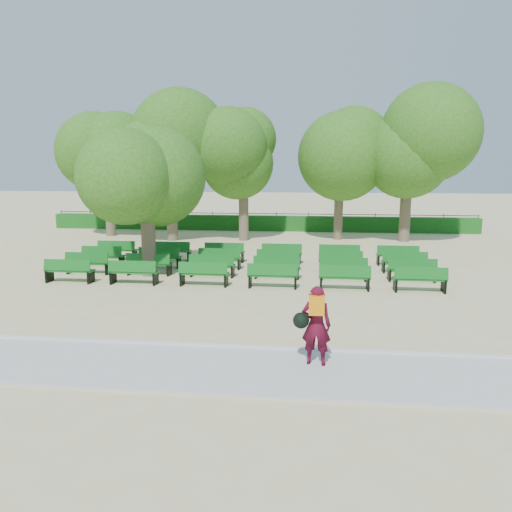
% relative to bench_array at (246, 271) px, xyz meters
% --- Properties ---
extents(ground, '(120.00, 120.00, 0.00)m').
position_rel_bench_array_xyz_m(ground, '(-0.84, -1.52, -0.08)').
color(ground, '#CEBD88').
extents(paving, '(30.00, 2.20, 0.06)m').
position_rel_bench_array_xyz_m(paving, '(-0.84, -8.92, -0.05)').
color(paving, '#B9BAB5').
rests_on(paving, ground).
extents(curb, '(30.00, 0.12, 0.10)m').
position_rel_bench_array_xyz_m(curb, '(-0.84, -7.77, -0.03)').
color(curb, silver).
rests_on(curb, ground).
extents(hedge, '(26.00, 0.70, 0.90)m').
position_rel_bench_array_xyz_m(hedge, '(-0.84, 12.48, 0.37)').
color(hedge, '#185C1A').
rests_on(hedge, ground).
extents(fence, '(26.00, 0.10, 1.02)m').
position_rel_bench_array_xyz_m(fence, '(-0.84, 12.88, -0.08)').
color(fence, black).
rests_on(fence, ground).
extents(tree_line, '(21.80, 6.80, 7.04)m').
position_rel_bench_array_xyz_m(tree_line, '(-0.84, 8.48, -0.08)').
color(tree_line, '#366C1D').
rests_on(tree_line, ground).
extents(bench_array, '(1.64, 0.60, 1.02)m').
position_rel_bench_array_xyz_m(bench_array, '(0.00, 0.00, 0.00)').
color(bench_array, '#11641B').
rests_on(bench_array, ground).
extents(tree_among, '(4.02, 4.02, 5.72)m').
position_rel_bench_array_xyz_m(tree_among, '(-3.42, -0.77, 3.80)').
color(tree_among, brown).
rests_on(tree_among, ground).
extents(person, '(0.76, 0.47, 1.57)m').
position_rel_bench_array_xyz_m(person, '(2.46, -8.53, 0.79)').
color(person, '#4D0B1C').
rests_on(person, ground).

